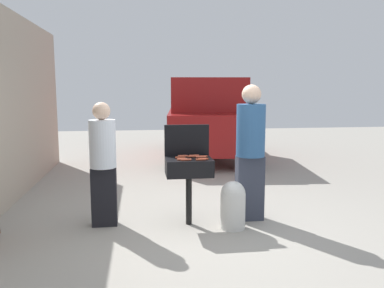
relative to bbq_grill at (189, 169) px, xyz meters
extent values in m
plane|color=#9E998E|center=(0.19, -0.23, -0.74)|extent=(24.00, 24.00, 0.00)
cylinder|color=black|center=(0.00, 0.00, -0.41)|extent=(0.08, 0.08, 0.66)
cube|color=black|center=(0.00, 0.00, 0.03)|extent=(0.60, 0.44, 0.22)
cube|color=black|center=(0.00, 0.22, 0.35)|extent=(0.60, 0.05, 0.42)
cylinder|color=#AD4228|center=(0.17, -0.13, 0.15)|extent=(0.13, 0.04, 0.03)
cylinder|color=#B74C33|center=(0.09, 0.13, 0.15)|extent=(0.13, 0.03, 0.03)
cylinder|color=#B74C33|center=(-0.05, -0.15, 0.15)|extent=(0.13, 0.03, 0.03)
cylinder|color=#B74C33|center=(0.16, 0.01, 0.15)|extent=(0.13, 0.04, 0.03)
cylinder|color=#B74C33|center=(-0.06, 0.13, 0.15)|extent=(0.13, 0.03, 0.03)
cylinder|color=#AD4228|center=(0.05, 0.07, 0.15)|extent=(0.13, 0.03, 0.03)
cylinder|color=#AD4228|center=(0.13, -0.16, 0.15)|extent=(0.13, 0.03, 0.03)
cylinder|color=#AD4228|center=(0.19, 0.05, 0.15)|extent=(0.13, 0.03, 0.03)
cylinder|color=#C6593D|center=(-0.10, -0.11, 0.15)|extent=(0.13, 0.04, 0.03)
cylinder|color=#AD4228|center=(-0.11, 0.01, 0.15)|extent=(0.13, 0.03, 0.03)
cylinder|color=silver|center=(0.54, -0.23, -0.51)|extent=(0.32, 0.32, 0.46)
sphere|color=silver|center=(0.54, -0.23, -0.28)|extent=(0.31, 0.31, 0.31)
cube|color=black|center=(-1.10, 0.10, -0.36)|extent=(0.32, 0.18, 0.78)
cylinder|color=silver|center=(-1.10, 0.10, 0.34)|extent=(0.34, 0.34, 0.61)
sphere|color=beige|center=(-1.10, 0.10, 0.76)|extent=(0.23, 0.23, 0.23)
cube|color=#333847|center=(0.84, 0.09, -0.30)|extent=(0.37, 0.20, 0.88)
cylinder|color=#2D598C|center=(0.84, 0.09, 0.49)|extent=(0.39, 0.39, 0.70)
sphere|color=beige|center=(0.84, 0.09, 0.96)|extent=(0.26, 0.26, 0.26)
cube|color=maroon|center=(1.10, 5.15, 0.03)|extent=(2.35, 4.57, 0.90)
cube|color=maroon|center=(1.08, 4.95, 0.88)|extent=(2.02, 2.77, 0.80)
cylinder|color=black|center=(1.84, 3.52, -0.42)|extent=(0.29, 0.66, 0.64)
cylinder|color=black|center=(0.04, 3.71, -0.42)|extent=(0.29, 0.66, 0.64)
cylinder|color=black|center=(2.16, 6.59, -0.42)|extent=(0.29, 0.66, 0.64)
cylinder|color=black|center=(0.37, 6.77, -0.42)|extent=(0.29, 0.66, 0.64)
camera|label=1|loc=(-0.62, -4.97, 1.05)|focal=36.74mm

